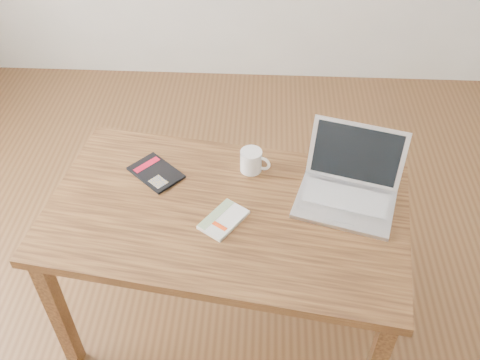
{
  "coord_description": "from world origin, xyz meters",
  "views": [
    {
      "loc": [
        0.22,
        -1.57,
        2.21
      ],
      "look_at": [
        0.14,
        -0.11,
        0.85
      ],
      "focal_mm": 40.0,
      "sensor_mm": 36.0,
      "label": 1
    }
  ],
  "objects_px": {
    "black_guidebook": "(156,173)",
    "coffee_mug": "(252,161)",
    "desk": "(226,225)",
    "laptop": "(349,186)",
    "white_guidebook": "(224,220)"
  },
  "relations": [
    {
      "from": "white_guidebook",
      "to": "coffee_mug",
      "type": "xyz_separation_m",
      "value": [
        0.09,
        0.29,
        0.04
      ]
    },
    {
      "from": "laptop",
      "to": "coffee_mug",
      "type": "bearing_deg",
      "value": 176.3
    },
    {
      "from": "desk",
      "to": "white_guidebook",
      "type": "relative_size",
      "value": 6.9
    },
    {
      "from": "desk",
      "to": "laptop",
      "type": "xyz_separation_m",
      "value": [
        0.47,
        0.1,
        0.14
      ]
    },
    {
      "from": "black_guidebook",
      "to": "laptop",
      "type": "xyz_separation_m",
      "value": [
        0.77,
        -0.09,
        0.05
      ]
    },
    {
      "from": "white_guidebook",
      "to": "laptop",
      "type": "xyz_separation_m",
      "value": [
        0.47,
        0.16,
        0.05
      ]
    },
    {
      "from": "desk",
      "to": "black_guidebook",
      "type": "relative_size",
      "value": 5.84
    },
    {
      "from": "white_guidebook",
      "to": "laptop",
      "type": "distance_m",
      "value": 0.5
    },
    {
      "from": "desk",
      "to": "white_guidebook",
      "type": "xyz_separation_m",
      "value": [
        -0.0,
        -0.06,
        0.1
      ]
    },
    {
      "from": "desk",
      "to": "coffee_mug",
      "type": "height_order",
      "value": "coffee_mug"
    },
    {
      "from": "black_guidebook",
      "to": "coffee_mug",
      "type": "distance_m",
      "value": 0.39
    },
    {
      "from": "black_guidebook",
      "to": "laptop",
      "type": "distance_m",
      "value": 0.77
    },
    {
      "from": "white_guidebook",
      "to": "laptop",
      "type": "height_order",
      "value": "laptop"
    },
    {
      "from": "black_guidebook",
      "to": "laptop",
      "type": "relative_size",
      "value": 0.57
    },
    {
      "from": "desk",
      "to": "coffee_mug",
      "type": "distance_m",
      "value": 0.28
    }
  ]
}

